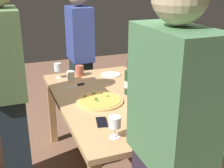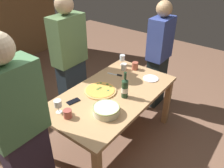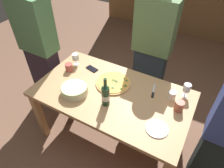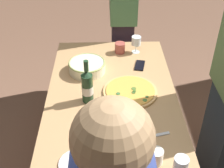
% 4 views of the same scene
% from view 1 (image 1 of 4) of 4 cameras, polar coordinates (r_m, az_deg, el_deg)
% --- Properties ---
extents(dining_table, '(1.60, 0.90, 0.75)m').
position_cam_1_polar(dining_table, '(2.53, -0.00, -4.53)').
color(dining_table, tan).
rests_on(dining_table, ground).
extents(pizza, '(0.38, 0.38, 0.03)m').
position_cam_1_polar(pizza, '(2.40, -2.40, -3.25)').
color(pizza, tan).
rests_on(pizza, dining_table).
extents(serving_bowl, '(0.28, 0.28, 0.08)m').
position_cam_1_polar(serving_bowl, '(2.26, 7.41, -3.93)').
color(serving_bowl, '#E9E7C3').
rests_on(serving_bowl, dining_table).
extents(wine_bottle, '(0.08, 0.08, 0.32)m').
position_cam_1_polar(wine_bottle, '(2.52, 3.27, 0.64)').
color(wine_bottle, '#203D24').
rests_on(wine_bottle, dining_table).
extents(wine_glass_near_pizza, '(0.08, 0.08, 0.15)m').
position_cam_1_polar(wine_glass_near_pizza, '(1.85, 0.54, -7.44)').
color(wine_glass_near_pizza, white).
rests_on(wine_glass_near_pizza, dining_table).
extents(wine_glass_by_bottle, '(0.07, 0.07, 0.15)m').
position_cam_1_polar(wine_glass_by_bottle, '(2.98, -10.40, 3.06)').
color(wine_glass_by_bottle, white).
rests_on(wine_glass_by_bottle, dining_table).
extents(cup_amber, '(0.09, 0.09, 0.09)m').
position_cam_1_polar(cup_amber, '(1.93, 4.31, -8.36)').
color(cup_amber, '#A94B42').
rests_on(cup_amber, dining_table).
extents(cup_ceramic, '(0.08, 0.08, 0.09)m').
position_cam_1_polar(cup_ceramic, '(2.91, -7.96, 1.60)').
color(cup_ceramic, white).
rests_on(cup_ceramic, dining_table).
extents(cup_spare, '(0.09, 0.09, 0.10)m').
position_cam_1_polar(cup_spare, '(3.03, -6.27, 2.57)').
color(cup_spare, '#AF5640').
rests_on(cup_spare, dining_table).
extents(side_plate, '(0.20, 0.20, 0.01)m').
position_cam_1_polar(side_plate, '(3.04, -0.22, 1.83)').
color(side_plate, white).
rests_on(side_plate, dining_table).
extents(cell_phone, '(0.16, 0.10, 0.01)m').
position_cam_1_polar(cell_phone, '(2.08, -2.01, -7.32)').
color(cell_phone, black).
rests_on(cell_phone, dining_table).
extents(pizza_knife, '(0.07, 0.20, 0.02)m').
position_cam_1_polar(pizza_knife, '(2.76, -6.75, -0.26)').
color(pizza_knife, silver).
rests_on(pizza_knife, dining_table).
extents(person_host, '(0.46, 0.24, 1.74)m').
position_cam_1_polar(person_host, '(2.41, -19.20, -1.23)').
color(person_host, '#222F39').
rests_on(person_host, ground).
extents(person_guest_left, '(0.46, 0.24, 1.75)m').
position_cam_1_polar(person_guest_left, '(1.50, 10.72, -13.41)').
color(person_guest_left, '#2D2331').
rests_on(person_guest_left, ground).
extents(person_guest_right, '(0.38, 0.24, 1.61)m').
position_cam_1_polar(person_guest_right, '(3.46, -6.09, 5.15)').
color(person_guest_right, '#1C2728').
rests_on(person_guest_right, ground).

